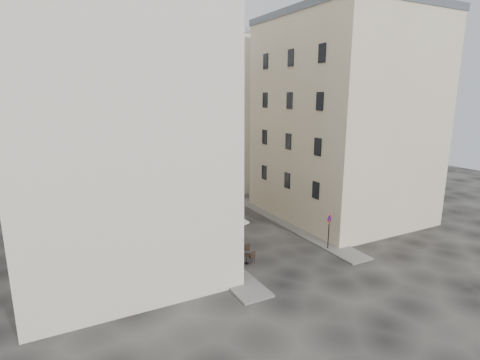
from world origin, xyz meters
TOP-DOWN VIEW (x-y plane):
  - ground at (0.00, 0.00)m, footprint 90.00×90.00m
  - sidewalk_left at (-4.50, 4.00)m, footprint 2.00×22.00m
  - sidewalk_right at (4.50, 3.00)m, footprint 2.00×18.00m
  - building_left at (-10.50, 3.00)m, footprint 12.20×16.20m
  - building_right at (10.50, 3.50)m, footprint 12.20×14.20m
  - building_back at (-1.00, 19.00)m, footprint 18.20×10.20m
  - cafe_storefront at (-4.32, 1.00)m, footprint 1.74×7.30m
  - stone_steps at (0.00, 12.57)m, footprint 9.00×3.15m
  - bollard_near at (-3.25, -1.00)m, footprint 0.12×0.12m
  - bollard_mid at (-3.25, 2.50)m, footprint 0.12×0.12m
  - bollard_far at (-3.25, 6.00)m, footprint 0.12×0.12m
  - no_parking_sign at (3.77, -3.08)m, footprint 0.61×0.24m
  - bistro_table_a at (-2.90, -2.34)m, footprint 1.23×0.58m
  - bistro_table_b at (-2.65, -1.05)m, footprint 1.31×0.61m
  - bistro_table_c at (-3.04, 1.25)m, footprint 1.37×0.64m
  - bistro_table_d at (-2.55, 2.66)m, footprint 1.17×0.55m
  - bistro_table_e at (-3.20, 4.58)m, footprint 1.20×0.56m
  - pedestrian at (-1.97, 2.52)m, footprint 0.66×0.50m

SIDE VIEW (x-z plane):
  - ground at x=0.00m, z-range 0.00..0.00m
  - sidewalk_left at x=-4.50m, z-range 0.00..0.12m
  - sidewalk_right at x=4.50m, z-range 0.00..0.12m
  - stone_steps at x=0.00m, z-range 0.00..0.80m
  - bistro_table_d at x=-2.55m, z-range 0.01..0.83m
  - bistro_table_e at x=-3.20m, z-range 0.01..0.86m
  - bistro_table_a at x=-2.90m, z-range 0.01..0.87m
  - bistro_table_b at x=-2.65m, z-range 0.01..0.93m
  - bistro_table_c at x=-3.04m, z-range 0.01..0.97m
  - bollard_near at x=-3.25m, z-range 0.04..1.02m
  - bollard_mid at x=-3.25m, z-range 0.04..1.02m
  - bollard_far at x=-3.25m, z-range 0.04..1.02m
  - pedestrian at x=-1.97m, z-range 0.00..1.64m
  - cafe_storefront at x=-4.32m, z-range 0.13..3.63m
  - no_parking_sign at x=3.77m, z-range 0.59..3.39m
  - building_right at x=10.50m, z-range 0.01..18.61m
  - building_back at x=-1.00m, z-range 0.01..18.61m
  - building_left at x=-10.50m, z-range 0.01..20.61m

